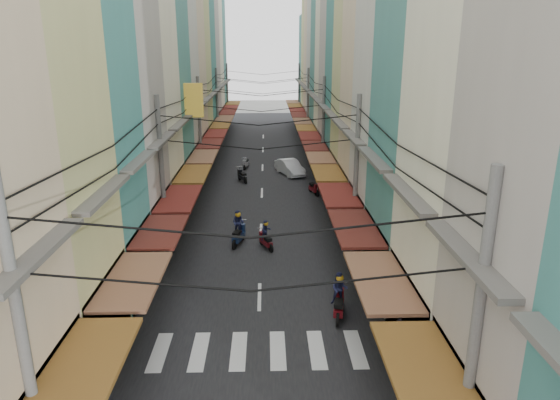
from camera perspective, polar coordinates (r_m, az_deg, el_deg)
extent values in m
plane|color=slate|center=(23.84, -2.31, -8.74)|extent=(160.00, 160.00, 0.00)
cube|color=black|center=(42.73, -2.03, 3.08)|extent=(10.00, 80.00, 0.02)
cube|color=gray|center=(43.26, -10.68, 3.00)|extent=(3.00, 80.00, 0.06)
cube|color=gray|center=(43.16, 6.65, 3.15)|extent=(3.00, 80.00, 0.06)
cube|color=silver|center=(19.00, -13.58, -16.51)|extent=(0.55, 2.40, 0.01)
cube|color=silver|center=(18.77, -9.21, -16.69)|extent=(0.55, 2.40, 0.01)
cube|color=silver|center=(18.64, -4.75, -16.77)|extent=(0.55, 2.40, 0.01)
cube|color=silver|center=(18.61, -0.26, -16.76)|extent=(0.55, 2.40, 0.01)
cube|color=silver|center=(18.69, 4.22, -16.65)|extent=(0.55, 2.40, 0.01)
cube|color=silver|center=(18.88, 8.64, -16.45)|extent=(0.55, 2.40, 0.01)
cube|color=brown|center=(13.57, -21.45, -17.30)|extent=(1.80, 4.34, 0.12)
cube|color=#595651|center=(12.45, -25.78, -5.42)|extent=(0.50, 4.24, 0.15)
cube|color=black|center=(18.53, -20.61, -12.45)|extent=(1.20, 4.52, 3.20)
cube|color=brown|center=(17.46, -16.39, -8.71)|extent=(1.80, 4.33, 0.12)
cube|color=#595651|center=(16.60, -19.42, 0.75)|extent=(0.50, 4.23, 0.15)
cube|color=teal|center=(21.38, -25.33, 13.47)|extent=(6.00, 4.30, 19.25)
cube|color=black|center=(22.36, -17.01, -6.84)|extent=(1.20, 4.13, 3.20)
cube|color=#592019|center=(21.49, -13.47, -3.50)|extent=(1.80, 3.96, 0.12)
cube|color=#595651|center=(20.80, -15.80, 4.27)|extent=(0.50, 3.87, 0.15)
cube|color=#AAA49C|center=(25.78, -21.38, 16.18)|extent=(6.00, 5.14, 20.93)
cube|color=black|center=(26.61, -14.44, -2.73)|extent=(1.20, 4.94, 3.20)
cube|color=maroon|center=(25.88, -11.43, 0.18)|extent=(1.80, 4.73, 0.12)
cube|color=#595651|center=(25.31, -13.29, 6.68)|extent=(0.50, 4.63, 0.15)
cube|color=#F0EBCB|center=(30.65, -17.90, 13.21)|extent=(6.00, 4.95, 17.43)
cube|color=black|center=(31.30, -12.49, 0.41)|extent=(1.20, 4.75, 3.20)
cube|color=brown|center=(30.68, -9.90, 2.94)|extent=(1.80, 4.56, 0.12)
cube|color=#595651|center=(30.20, -11.43, 8.44)|extent=(0.50, 4.46, 0.15)
cube|color=teal|center=(35.48, -15.62, 12.93)|extent=(6.00, 4.99, 16.32)
cube|color=black|center=(36.02, -11.07, 2.70)|extent=(1.20, 4.80, 3.20)
cube|color=brown|center=(35.48, -8.80, 4.92)|extent=(1.80, 4.60, 0.12)
cube|color=#595651|center=(35.07, -10.10, 9.69)|extent=(0.50, 4.50, 0.15)
cube|color=beige|center=(40.12, -14.34, 18.15)|extent=(6.00, 4.65, 22.87)
cube|color=black|center=(40.65, -10.01, 4.40)|extent=(1.20, 4.46, 3.20)
cube|color=#592019|center=(40.17, -7.98, 6.39)|extent=(1.80, 4.27, 0.12)
cube|color=#595651|center=(39.81, -9.11, 10.61)|extent=(0.50, 4.18, 0.15)
cube|color=beige|center=(44.79, -12.90, 16.62)|extent=(6.00, 4.89, 20.58)
cube|color=black|center=(45.27, -9.17, 5.74)|extent=(1.20, 4.70, 3.20)
cube|color=maroon|center=(44.84, -7.34, 7.53)|extent=(1.80, 4.50, 0.12)
cube|color=#595651|center=(44.52, -8.34, 11.32)|extent=(0.50, 4.40, 0.15)
cube|color=#C5C37B|center=(49.43, -11.76, 15.46)|extent=(6.00, 4.52, 18.44)
cube|color=black|center=(49.86, -8.49, 6.82)|extent=(1.20, 4.34, 3.20)
cube|color=brown|center=(49.47, -6.82, 8.45)|extent=(1.80, 4.16, 0.12)
cube|color=#595651|center=(49.17, -7.72, 11.89)|extent=(0.50, 4.07, 0.15)
cube|color=teal|center=(54.21, -10.94, 16.79)|extent=(6.00, 5.20, 20.63)
cube|color=black|center=(54.61, -7.91, 7.74)|extent=(1.20, 4.99, 3.20)
cube|color=brown|center=(54.26, -6.38, 9.23)|extent=(1.80, 4.78, 0.12)
cube|color=#595651|center=(53.99, -7.19, 12.37)|extent=(0.50, 4.68, 0.15)
cube|color=#AAA49C|center=(59.24, -10.23, 18.32)|extent=(6.00, 4.94, 23.70)
cube|color=black|center=(59.59, -7.40, 8.55)|extent=(1.20, 4.74, 3.20)
cube|color=#592019|center=(59.27, -5.99, 9.91)|extent=(1.80, 4.55, 0.12)
cube|color=#595651|center=(59.02, -6.72, 12.79)|extent=(0.50, 4.45, 0.15)
cube|color=#F0EBCB|center=(64.13, -9.51, 17.10)|extent=(6.00, 4.96, 21.12)
cube|color=black|center=(64.46, -6.98, 9.21)|extent=(1.20, 4.76, 3.20)
cube|color=maroon|center=(64.17, -5.67, 10.48)|extent=(1.80, 4.56, 0.12)
cube|color=#595651|center=(63.94, -6.34, 13.13)|extent=(0.50, 4.46, 0.15)
cube|color=teal|center=(69.09, -8.92, 16.61)|extent=(6.00, 5.04, 19.90)
cube|color=black|center=(69.40, -6.61, 9.79)|extent=(1.20, 4.84, 3.20)
cube|color=brown|center=(69.12, -5.39, 10.96)|extent=(1.80, 4.64, 0.12)
cube|color=#595651|center=(68.91, -6.01, 13.43)|extent=(0.50, 4.54, 0.15)
cube|color=#554413|center=(33.94, -9.83, 11.17)|extent=(1.20, 0.40, 2.20)
cube|color=brown|center=(13.03, 16.29, -18.31)|extent=(1.80, 4.35, 0.12)
cube|color=#595651|center=(11.82, 20.52, -5.94)|extent=(0.50, 4.25, 0.15)
cube|color=#F0EBCB|center=(16.75, 27.01, 18.07)|extent=(6.00, 4.97, 22.38)
cube|color=black|center=(18.08, 15.91, -12.73)|extent=(1.20, 4.78, 3.20)
cube|color=brown|center=(17.05, 11.42, -8.98)|extent=(1.80, 4.58, 0.12)
cube|color=#595651|center=(16.14, 14.29, 0.75)|extent=(0.50, 4.48, 0.15)
cube|color=teal|center=(21.50, 19.48, 8.53)|extent=(6.00, 5.03, 15.08)
cube|color=black|center=(22.38, 12.18, -6.43)|extent=(1.20, 4.83, 3.20)
cube|color=#592019|center=(21.56, 8.53, -3.14)|extent=(1.80, 4.63, 0.12)
cube|color=#595651|center=(20.84, 10.66, 4.65)|extent=(0.50, 4.53, 0.15)
cube|color=beige|center=(25.96, 16.31, 17.45)|extent=(6.00, 4.79, 21.66)
cube|color=black|center=(26.84, 9.78, -2.25)|extent=(1.20, 4.60, 3.20)
cube|color=maroon|center=(26.16, 6.71, 0.59)|extent=(1.80, 4.41, 0.12)
cube|color=#595651|center=(25.57, 8.40, 7.06)|extent=(0.50, 4.31, 0.15)
cube|color=beige|center=(30.43, 13.53, 16.65)|extent=(6.00, 4.52, 20.74)
cube|color=black|center=(31.19, 8.15, 0.59)|extent=(1.20, 4.34, 3.20)
cube|color=brown|center=(30.61, 5.49, 3.09)|extent=(1.80, 4.16, 0.12)
cube|color=#595651|center=(30.11, 6.90, 8.63)|extent=(0.50, 4.07, 0.15)
cube|color=#C5C37B|center=(34.80, 11.33, 11.34)|extent=(6.00, 4.12, 14.13)
cube|color=black|center=(35.31, 7.01, 2.60)|extent=(1.20, 3.96, 3.20)
cube|color=brown|center=(34.79, 4.64, 4.82)|extent=(1.80, 3.79, 0.12)
cube|color=#595651|center=(34.35, 5.85, 9.72)|extent=(0.50, 3.71, 0.15)
cube|color=teal|center=(38.84, 10.09, 14.61)|extent=(6.00, 4.40, 17.68)
cube|color=black|center=(39.41, 6.11, 4.16)|extent=(1.20, 4.23, 3.20)
cube|color=#592019|center=(38.94, 3.98, 6.17)|extent=(1.80, 4.05, 0.12)
cube|color=#595651|center=(38.55, 5.05, 10.55)|extent=(0.50, 3.96, 0.15)
cube|color=#AAA49C|center=(43.25, 9.04, 18.16)|extent=(6.00, 4.64, 22.59)
cube|color=black|center=(43.78, 5.34, 5.50)|extent=(1.20, 4.45, 3.20)
cube|color=maroon|center=(43.37, 3.41, 7.32)|extent=(1.80, 4.26, 0.12)
cube|color=#595651|center=(43.02, 4.36, 11.25)|extent=(0.50, 4.17, 0.15)
cube|color=#F0EBCB|center=(47.50, 8.03, 17.29)|extent=(6.00, 4.00, 21.25)
cube|color=black|center=(47.99, 4.73, 6.55)|extent=(1.20, 3.84, 3.20)
cube|color=brown|center=(47.61, 2.96, 8.21)|extent=(1.80, 3.68, 0.12)
cube|color=#595651|center=(47.30, 3.82, 11.80)|extent=(0.50, 3.60, 0.15)
cube|color=teal|center=(51.96, 7.21, 17.89)|extent=(6.00, 5.01, 22.33)
cube|color=black|center=(52.40, 4.20, 7.46)|extent=(1.20, 4.81, 3.20)
cube|color=brown|center=(52.06, 2.57, 8.99)|extent=(1.80, 4.61, 0.12)
cube|color=#595651|center=(51.76, 3.35, 12.27)|extent=(0.50, 4.51, 0.15)
cube|color=beige|center=(56.91, 6.39, 16.53)|extent=(6.00, 5.00, 19.71)
cube|color=black|center=(57.32, 3.71, 8.31)|extent=(1.20, 4.80, 3.20)
cube|color=#592019|center=(57.00, 2.21, 9.71)|extent=(1.80, 4.60, 0.12)
cube|color=#595651|center=(56.74, 2.92, 12.71)|extent=(0.50, 4.50, 0.15)
cube|color=beige|center=(61.56, 5.74, 15.27)|extent=(6.00, 4.32, 16.86)
cube|color=black|center=(61.91, 3.32, 8.98)|extent=(1.20, 4.15, 3.20)
cube|color=maroon|center=(61.61, 1.93, 10.27)|extent=(1.80, 3.97, 0.12)
cube|color=#595651|center=(61.37, 2.58, 13.05)|extent=(0.50, 3.89, 0.15)
cube|color=#C5C37B|center=(65.82, 5.29, 16.75)|extent=(6.00, 4.33, 19.96)
cube|color=black|center=(66.18, 3.00, 9.52)|extent=(1.20, 4.16, 3.20)
cube|color=brown|center=(65.90, 1.70, 10.73)|extent=(1.80, 3.99, 0.12)
cube|color=#595651|center=(65.67, 2.30, 13.33)|extent=(0.50, 3.90, 0.15)
cube|color=teal|center=(70.47, 4.78, 14.50)|extent=(6.00, 4.88, 14.34)
cube|color=black|center=(70.73, 2.71, 10.02)|extent=(1.20, 4.68, 3.20)
cube|color=brown|center=(70.47, 1.48, 11.15)|extent=(1.80, 4.49, 0.12)
cube|color=#595651|center=(70.26, 2.05, 13.58)|extent=(0.50, 4.39, 0.15)
cylinder|color=slate|center=(12.51, -27.16, -15.27)|extent=(0.26, 0.26, 8.20)
cylinder|color=slate|center=(12.24, 21.29, -15.23)|extent=(0.26, 0.26, 8.20)
cylinder|color=slate|center=(25.78, -13.31, 2.53)|extent=(0.26, 0.26, 8.20)
cylinder|color=slate|center=(25.65, 8.68, 2.73)|extent=(0.26, 0.26, 8.20)
cylinder|color=slate|center=(40.28, -9.16, 7.95)|extent=(0.26, 0.26, 8.20)
cylinder|color=slate|center=(40.20, 4.97, 8.09)|extent=(0.26, 0.26, 8.20)
cylinder|color=slate|center=(55.05, -7.19, 10.47)|extent=(0.26, 0.26, 8.20)
cylinder|color=slate|center=(54.99, 3.21, 10.57)|extent=(0.26, 0.26, 8.20)
cylinder|color=slate|center=(69.92, -6.04, 11.92)|extent=(0.26, 0.26, 8.20)
cylinder|color=slate|center=(69.87, 2.18, 12.00)|extent=(0.26, 0.26, 8.20)
imported|color=silver|center=(42.28, 1.14, 2.93)|extent=(4.82, 3.23, 1.58)
imported|color=black|center=(22.20, 16.43, -11.57)|extent=(1.52, 0.58, 1.05)
cylinder|color=black|center=(28.07, -4.67, -4.04)|extent=(0.11, 0.56, 0.56)
cylinder|color=black|center=(26.77, -4.82, -5.13)|extent=(0.11, 0.56, 0.56)
cube|color=#132449|center=(27.36, -4.75, -4.24)|extent=(0.37, 1.24, 0.30)
cube|color=black|center=(26.99, -4.80, -3.81)|extent=(0.34, 0.59, 0.19)
cube|color=#132449|center=(27.82, -4.70, -3.32)|extent=(0.32, 0.30, 0.59)
imported|color=#1D2045|center=(27.31, -4.76, -3.96)|extent=(0.57, 0.40, 1.43)
sphere|color=gold|center=(26.94, -4.82, -1.83)|extent=(0.30, 0.30, 0.30)
cylinder|color=black|center=(21.17, 6.45, -11.56)|extent=(0.11, 0.56, 0.56)
cylinder|color=black|center=(19.97, 7.00, -13.47)|extent=(0.11, 0.56, 0.56)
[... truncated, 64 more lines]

